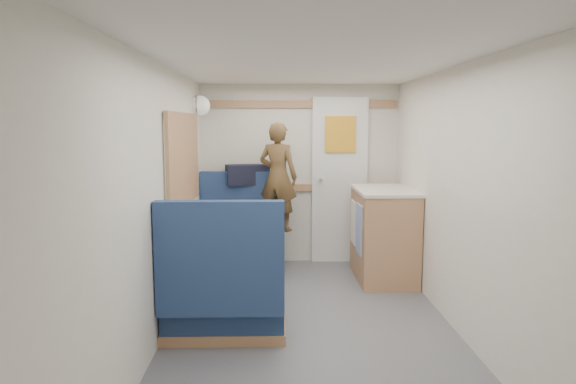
{
  "coord_description": "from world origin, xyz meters",
  "views": [
    {
      "loc": [
        -0.27,
        -3.5,
        1.56
      ],
      "look_at": [
        -0.16,
        0.9,
        0.98
      ],
      "focal_mm": 32.0,
      "sensor_mm": 36.0,
      "label": 1
    }
  ],
  "objects_px": {
    "bench_near": "(224,297)",
    "beer_glass": "(259,210)",
    "bench_far": "(240,243)",
    "pepper_grinder": "(231,216)",
    "cheese_block": "(240,221)",
    "dome_light": "(200,106)",
    "duffel_bag": "(247,175)",
    "wine_glass": "(228,206)",
    "tray": "(248,224)",
    "tumbler_left": "(211,221)",
    "dinette_table": "(233,236)",
    "bread_loaf": "(253,210)",
    "orange_fruit": "(253,215)",
    "tumbler_right": "(239,209)",
    "galley_counter": "(383,233)",
    "person": "(278,177)"
  },
  "relations": [
    {
      "from": "bench_near",
      "to": "beer_glass",
      "type": "relative_size",
      "value": 11.08
    },
    {
      "from": "bench_far",
      "to": "pepper_grinder",
      "type": "xyz_separation_m",
      "value": [
        -0.01,
        -0.97,
        0.47
      ]
    },
    {
      "from": "cheese_block",
      "to": "dome_light",
      "type": "bearing_deg",
      "value": 113.1
    },
    {
      "from": "duffel_bag",
      "to": "beer_glass",
      "type": "height_order",
      "value": "duffel_bag"
    },
    {
      "from": "wine_glass",
      "to": "bench_far",
      "type": "bearing_deg",
      "value": 87.14
    },
    {
      "from": "tray",
      "to": "beer_glass",
      "type": "distance_m",
      "value": 0.45
    },
    {
      "from": "duffel_bag",
      "to": "tumbler_left",
      "type": "height_order",
      "value": "duffel_bag"
    },
    {
      "from": "dinette_table",
      "to": "bread_loaf",
      "type": "height_order",
      "value": "bread_loaf"
    },
    {
      "from": "duffel_bag",
      "to": "orange_fruit",
      "type": "distance_m",
      "value": 1.27
    },
    {
      "from": "tumbler_left",
      "to": "bread_loaf",
      "type": "xyz_separation_m",
      "value": [
        0.32,
        0.56,
        -0.0
      ]
    },
    {
      "from": "bread_loaf",
      "to": "tumbler_right",
      "type": "bearing_deg",
      "value": 161.4
    },
    {
      "from": "cheese_block",
      "to": "bread_loaf",
      "type": "height_order",
      "value": "bread_loaf"
    },
    {
      "from": "bench_near",
      "to": "cheese_block",
      "type": "xyz_separation_m",
      "value": [
        0.08,
        0.62,
        0.45
      ]
    },
    {
      "from": "wine_glass",
      "to": "tumbler_left",
      "type": "relative_size",
      "value": 1.42
    },
    {
      "from": "dome_light",
      "to": "pepper_grinder",
      "type": "relative_size",
      "value": 2.15
    },
    {
      "from": "tumbler_right",
      "to": "galley_counter",
      "type": "bearing_deg",
      "value": 12.03
    },
    {
      "from": "wine_glass",
      "to": "bread_loaf",
      "type": "xyz_separation_m",
      "value": [
        0.21,
        0.22,
        -0.07
      ]
    },
    {
      "from": "wine_glass",
      "to": "tumbler_right",
      "type": "xyz_separation_m",
      "value": [
        0.08,
        0.27,
        -0.07
      ]
    },
    {
      "from": "dinette_table",
      "to": "beer_glass",
      "type": "xyz_separation_m",
      "value": [
        0.22,
        0.19,
        0.2
      ]
    },
    {
      "from": "person",
      "to": "tumbler_left",
      "type": "distance_m",
      "value": 1.32
    },
    {
      "from": "beer_glass",
      "to": "dome_light",
      "type": "bearing_deg",
      "value": 133.07
    },
    {
      "from": "bench_far",
      "to": "bench_near",
      "type": "distance_m",
      "value": 1.73
    },
    {
      "from": "orange_fruit",
      "to": "dinette_table",
      "type": "bearing_deg",
      "value": 146.4
    },
    {
      "from": "person",
      "to": "duffel_bag",
      "type": "height_order",
      "value": "person"
    },
    {
      "from": "tumbler_right",
      "to": "pepper_grinder",
      "type": "bearing_deg",
      "value": -96.97
    },
    {
      "from": "bench_far",
      "to": "beer_glass",
      "type": "xyz_separation_m",
      "value": [
        0.23,
        -0.67,
        0.47
      ]
    },
    {
      "from": "tray",
      "to": "pepper_grinder",
      "type": "relative_size",
      "value": 3.53
    },
    {
      "from": "duffel_bag",
      "to": "bread_loaf",
      "type": "height_order",
      "value": "duffel_bag"
    },
    {
      "from": "galley_counter",
      "to": "beer_glass",
      "type": "relative_size",
      "value": 9.71
    },
    {
      "from": "bench_far",
      "to": "tray",
      "type": "height_order",
      "value": "bench_far"
    },
    {
      "from": "bench_far",
      "to": "bench_near",
      "type": "xyz_separation_m",
      "value": [
        0.0,
        -1.73,
        0.0
      ]
    },
    {
      "from": "bench_far",
      "to": "orange_fruit",
      "type": "relative_size",
      "value": 13.23
    },
    {
      "from": "tumbler_right",
      "to": "bench_far",
      "type": "bearing_deg",
      "value": 93.09
    },
    {
      "from": "tumbler_right",
      "to": "dome_light",
      "type": "bearing_deg",
      "value": 124.96
    },
    {
      "from": "person",
      "to": "tumbler_right",
      "type": "xyz_separation_m",
      "value": [
        -0.37,
        -0.57,
        -0.24
      ]
    },
    {
      "from": "dome_light",
      "to": "galley_counter",
      "type": "height_order",
      "value": "dome_light"
    },
    {
      "from": "cheese_block",
      "to": "beer_glass",
      "type": "xyz_separation_m",
      "value": [
        0.15,
        0.44,
        0.01
      ]
    },
    {
      "from": "wine_glass",
      "to": "tumbler_left",
      "type": "distance_m",
      "value": 0.36
    },
    {
      "from": "duffel_bag",
      "to": "pepper_grinder",
      "type": "height_order",
      "value": "duffel_bag"
    },
    {
      "from": "tray",
      "to": "bread_loaf",
      "type": "bearing_deg",
      "value": 87.07
    },
    {
      "from": "person",
      "to": "beer_glass",
      "type": "bearing_deg",
      "value": 96.1
    },
    {
      "from": "person",
      "to": "wine_glass",
      "type": "height_order",
      "value": "person"
    },
    {
      "from": "galley_counter",
      "to": "tumbler_right",
      "type": "height_order",
      "value": "galley_counter"
    },
    {
      "from": "bench_near",
      "to": "tumbler_left",
      "type": "bearing_deg",
      "value": 106.59
    },
    {
      "from": "dome_light",
      "to": "beer_glass",
      "type": "height_order",
      "value": "dome_light"
    },
    {
      "from": "dome_light",
      "to": "pepper_grinder",
      "type": "height_order",
      "value": "dome_light"
    },
    {
      "from": "bread_loaf",
      "to": "person",
      "type": "bearing_deg",
      "value": 68.75
    },
    {
      "from": "person",
      "to": "tray",
      "type": "xyz_separation_m",
      "value": [
        -0.26,
        -1.06,
        -0.29
      ]
    },
    {
      "from": "orange_fruit",
      "to": "tumbler_right",
      "type": "bearing_deg",
      "value": 112.49
    },
    {
      "from": "dome_light",
      "to": "tumbler_right",
      "type": "xyz_separation_m",
      "value": [
        0.42,
        -0.61,
        -0.98
      ]
    }
  ]
}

